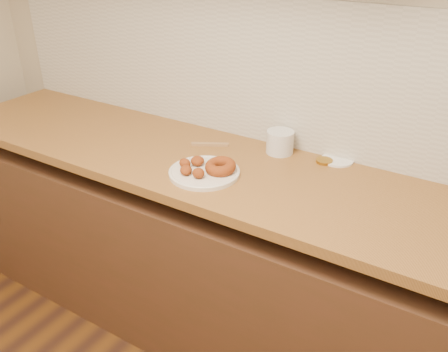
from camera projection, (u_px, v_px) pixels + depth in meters
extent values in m
cube|color=tan|center=(365.00, 47.00, 1.70)|extent=(4.00, 0.02, 2.70)
cube|color=#4C2B1B|center=(309.00, 301.00, 1.92)|extent=(3.60, 0.60, 0.77)
cube|color=olive|center=(174.00, 155.00, 1.99)|extent=(2.30, 0.62, 0.04)
cube|color=#BBB7A8|center=(359.00, 88.00, 1.76)|extent=(3.60, 0.02, 0.60)
cylinder|color=silver|center=(204.00, 173.00, 1.79)|extent=(0.27, 0.27, 0.02)
torus|color=brown|center=(220.00, 166.00, 1.78)|extent=(0.13, 0.13, 0.05)
ellipsoid|color=brown|center=(197.00, 161.00, 1.82)|extent=(0.07, 0.08, 0.03)
ellipsoid|color=brown|center=(185.00, 163.00, 1.80)|extent=(0.05, 0.05, 0.04)
ellipsoid|color=brown|center=(186.00, 170.00, 1.76)|extent=(0.07, 0.07, 0.03)
ellipsoid|color=brown|center=(198.00, 173.00, 1.73)|extent=(0.05, 0.05, 0.04)
cylinder|color=silver|center=(280.00, 142.00, 1.95)|extent=(0.15, 0.15, 0.09)
cylinder|color=white|center=(337.00, 160.00, 1.90)|extent=(0.15, 0.15, 0.01)
cylinder|color=olive|center=(324.00, 161.00, 1.88)|extent=(0.08, 0.08, 0.01)
cube|color=olive|center=(210.00, 144.00, 2.02)|extent=(0.15, 0.09, 0.01)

